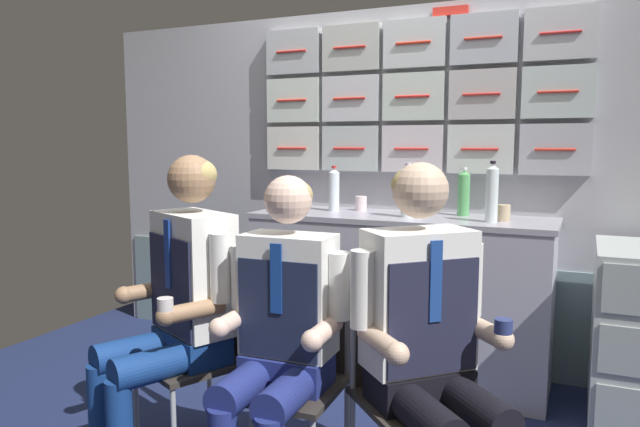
{
  "coord_description": "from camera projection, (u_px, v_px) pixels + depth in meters",
  "views": [
    {
      "loc": [
        1.05,
        -2.12,
        1.35
      ],
      "look_at": [
        -0.05,
        0.33,
        1.03
      ],
      "focal_mm": 33.16,
      "sensor_mm": 36.0,
      "label": 1
    }
  ],
  "objects": [
    {
      "name": "water_bottle_clear",
      "position": [
        492.0,
        193.0,
        3.04
      ],
      "size": [
        0.06,
        0.06,
        0.32
      ],
      "color": "silver",
      "rests_on": "galley_counter"
    },
    {
      "name": "crew_member_left",
      "position": [
        177.0,
        295.0,
        2.45
      ],
      "size": [
        0.6,
        0.72,
        1.3
      ],
      "color": "black",
      "rests_on": "ground"
    },
    {
      "name": "galley_counter",
      "position": [
        398.0,
        296.0,
        3.4
      ],
      "size": [
        1.7,
        0.53,
        0.94
      ],
      "color": "#ACAAB9",
      "rests_on": "ground"
    },
    {
      "name": "water_bottle_blue_cap",
      "position": [
        408.0,
        191.0,
        3.25
      ],
      "size": [
        0.07,
        0.07,
        0.3
      ],
      "color": "silver",
      "rests_on": "galley_counter"
    },
    {
      "name": "folding_chair_right",
      "position": [
        406.0,
        370.0,
        2.19
      ],
      "size": [
        0.57,
        0.57,
        0.84
      ],
      "color": "#A8AAAF",
      "rests_on": "ground"
    },
    {
      "name": "galley_bulkhead",
      "position": [
        400.0,
        181.0,
        3.61
      ],
      "size": [
        4.2,
        0.14,
        2.15
      ],
      "color": "#A7A8B0",
      "rests_on": "ground"
    },
    {
      "name": "crew_member_center",
      "position": [
        279.0,
        329.0,
        2.16
      ],
      "size": [
        0.49,
        0.6,
        1.23
      ],
      "color": "black",
      "rests_on": "ground"
    },
    {
      "name": "folding_chair_left",
      "position": [
        212.0,
        336.0,
        2.57
      ],
      "size": [
        0.53,
        0.53,
        0.84
      ],
      "color": "#A8AAAF",
      "rests_on": "ground"
    },
    {
      "name": "crew_member_right",
      "position": [
        429.0,
        331.0,
        2.02
      ],
      "size": [
        0.67,
        0.68,
        1.29
      ],
      "color": "black",
      "rests_on": "ground"
    },
    {
      "name": "espresso_cup_small",
      "position": [
        361.0,
        203.0,
        3.57
      ],
      "size": [
        0.07,
        0.07,
        0.09
      ],
      "color": "silver",
      "rests_on": "galley_counter"
    },
    {
      "name": "service_trolley",
      "position": [
        639.0,
        332.0,
        2.76
      ],
      "size": [
        0.4,
        0.65,
        0.87
      ],
      "color": "black",
      "rests_on": "ground"
    },
    {
      "name": "paper_cup_blue",
      "position": [
        504.0,
        213.0,
        3.09
      ],
      "size": [
        0.07,
        0.07,
        0.09
      ],
      "color": "#C8AE88",
      "rests_on": "galley_counter"
    },
    {
      "name": "water_bottle_short",
      "position": [
        334.0,
        190.0,
        3.55
      ],
      "size": [
        0.07,
        0.07,
        0.27
      ],
      "color": "silver",
      "rests_on": "galley_counter"
    },
    {
      "name": "sparkling_bottle_green",
      "position": [
        464.0,
        193.0,
        3.32
      ],
      "size": [
        0.07,
        0.07,
        0.27
      ],
      "color": "#53A45D",
      "rests_on": "galley_counter"
    },
    {
      "name": "coffee_cup_white",
      "position": [
        416.0,
        205.0,
        3.46
      ],
      "size": [
        0.07,
        0.07,
        0.09
      ],
      "color": "white",
      "rests_on": "galley_counter"
    },
    {
      "name": "folding_chair_center",
      "position": [
        297.0,
        356.0,
        2.33
      ],
      "size": [
        0.42,
        0.42,
        0.84
      ],
      "color": "#A8AAAF",
      "rests_on": "ground"
    }
  ]
}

